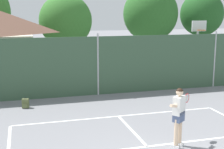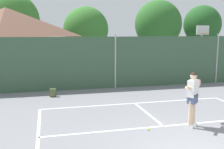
% 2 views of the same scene
% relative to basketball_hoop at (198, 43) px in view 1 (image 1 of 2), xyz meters
% --- Properties ---
extents(chainlink_fence, '(26.09, 0.09, 3.04)m').
position_rel_basketball_hoop_xyz_m(chainlink_fence, '(-6.19, -1.26, -0.86)').
color(chainlink_fence, '#38563D').
rests_on(chainlink_fence, ground).
extents(basketball_hoop, '(0.90, 0.67, 3.55)m').
position_rel_basketball_hoop_xyz_m(basketball_hoop, '(0.00, 0.00, 0.00)').
color(basketball_hoop, '#9E9EA3').
rests_on(basketball_hoop, ground).
extents(treeline_backdrop, '(26.90, 4.30, 6.41)m').
position_rel_basketball_hoop_xyz_m(treeline_backdrop, '(-6.19, 8.24, 1.47)').
color(treeline_backdrop, brown).
rests_on(treeline_backdrop, ground).
extents(tennis_player, '(1.13, 0.98, 1.85)m').
position_rel_basketball_hoop_xyz_m(tennis_player, '(-5.29, -8.05, -1.20)').
color(tennis_player, silver).
rests_on(tennis_player, ground).
extents(backpack_olive, '(0.32, 0.29, 0.46)m').
position_rel_basketball_hoop_xyz_m(backpack_olive, '(-9.71, -2.63, -2.12)').
color(backpack_olive, '#566038').
rests_on(backpack_olive, ground).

